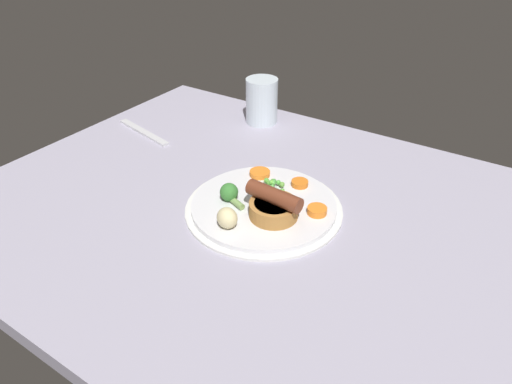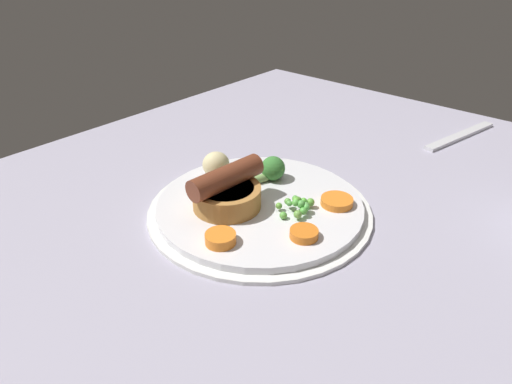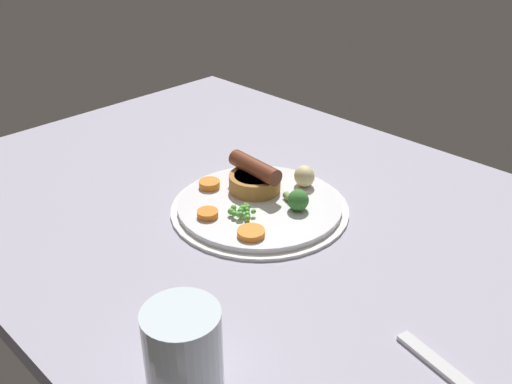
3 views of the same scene
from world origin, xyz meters
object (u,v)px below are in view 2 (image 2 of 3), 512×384
(fork, at_px, (460,136))
(dinner_plate, at_px, (258,207))
(sausage_pudding, at_px, (227,191))
(potato_chunk_0, at_px, (216,164))
(pea_pile, at_px, (298,205))
(carrot_slice_0, at_px, (304,234))
(broccoli_floret_near, at_px, (271,169))
(carrot_slice_2, at_px, (337,201))
(carrot_slice_1, at_px, (221,238))

(fork, bearing_deg, dinner_plate, -3.17)
(sausage_pudding, relative_size, potato_chunk_0, 2.74)
(pea_pile, xyz_separation_m, carrot_slice_0, (0.04, 0.04, -0.01))
(pea_pile, bearing_deg, broccoli_floret_near, -119.34)
(dinner_plate, xyz_separation_m, potato_chunk_0, (-0.01, -0.09, 0.03))
(dinner_plate, bearing_deg, pea_pile, 102.61)
(sausage_pudding, bearing_deg, dinner_plate, 153.63)
(sausage_pudding, distance_m, pea_pile, 0.09)
(fork, bearing_deg, carrot_slice_2, 7.00)
(pea_pile, distance_m, potato_chunk_0, 0.14)
(broccoli_floret_near, relative_size, carrot_slice_1, 1.64)
(sausage_pudding, height_order, fork, sausage_pudding)
(broccoli_floret_near, height_order, potato_chunk_0, potato_chunk_0)
(sausage_pudding, xyz_separation_m, pea_pile, (-0.05, 0.07, -0.01))
(sausage_pudding, relative_size, fork, 0.56)
(dinner_plate, xyz_separation_m, broccoli_floret_near, (-0.05, -0.02, 0.02))
(dinner_plate, distance_m, carrot_slice_1, 0.10)
(carrot_slice_1, relative_size, fork, 0.19)
(sausage_pudding, height_order, carrot_slice_1, sausage_pudding)
(pea_pile, relative_size, carrot_slice_1, 1.47)
(sausage_pudding, relative_size, pea_pile, 2.03)
(fork, bearing_deg, carrot_slice_1, 2.53)
(broccoli_floret_near, relative_size, fork, 0.31)
(pea_pile, xyz_separation_m, broccoli_floret_near, (-0.04, -0.08, 0.01))
(pea_pile, relative_size, broccoli_floret_near, 0.90)
(dinner_plate, xyz_separation_m, carrot_slice_0, (0.03, 0.09, 0.01))
(pea_pile, height_order, broccoli_floret_near, broccoli_floret_near)
(potato_chunk_0, bearing_deg, fork, 153.13)
(pea_pile, xyz_separation_m, potato_chunk_0, (-0.00, -0.14, 0.01))
(potato_chunk_0, bearing_deg, sausage_pudding, 54.34)
(carrot_slice_2, distance_m, fork, 0.34)
(pea_pile, bearing_deg, dinner_plate, -77.39)
(carrot_slice_0, bearing_deg, dinner_plate, -105.94)
(carrot_slice_1, bearing_deg, carrot_slice_2, 160.66)
(carrot_slice_1, bearing_deg, potato_chunk_0, -133.10)
(carrot_slice_2, bearing_deg, sausage_pudding, -47.33)
(broccoli_floret_near, height_order, carrot_slice_0, broccoli_floret_near)
(potato_chunk_0, relative_size, carrot_slice_1, 1.09)
(carrot_slice_1, bearing_deg, pea_pile, 165.77)
(pea_pile, bearing_deg, fork, 171.72)
(carrot_slice_0, height_order, carrot_slice_1, carrot_slice_1)
(carrot_slice_0, relative_size, carrot_slice_1, 0.94)
(carrot_slice_2, bearing_deg, dinner_plate, -54.06)
(dinner_plate, bearing_deg, carrot_slice_1, 15.89)
(carrot_slice_1, height_order, fork, carrot_slice_1)
(pea_pile, relative_size, fork, 0.28)
(carrot_slice_2, bearing_deg, fork, 174.91)
(potato_chunk_0, distance_m, carrot_slice_2, 0.17)
(sausage_pudding, relative_size, carrot_slice_1, 2.99)
(dinner_plate, relative_size, carrot_slice_1, 8.23)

